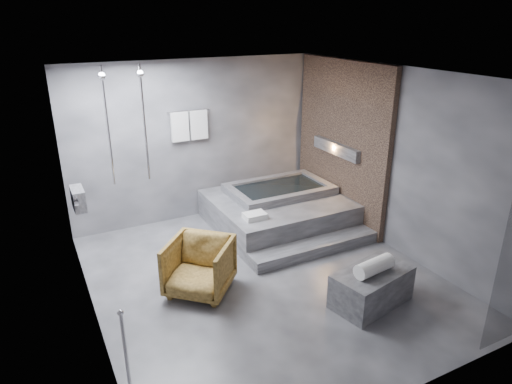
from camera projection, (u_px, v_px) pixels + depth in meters
room at (282, 152)px, 6.19m from camera, size 5.00×5.04×2.82m
tub_deck at (277, 211)px, 8.01m from camera, size 2.20×2.00×0.50m
tub_step at (315, 247)px, 7.09m from camera, size 2.20×0.36×0.18m
concrete_bench at (372, 287)px, 5.80m from camera, size 1.13×0.77×0.47m
driftwood_chair at (199, 267)px, 6.01m from camera, size 1.13×1.13×0.74m
rolled_towel at (374, 266)px, 5.64m from camera, size 0.57×0.27×0.20m
deck_towel at (255, 216)px, 7.10m from camera, size 0.35×0.26×0.09m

